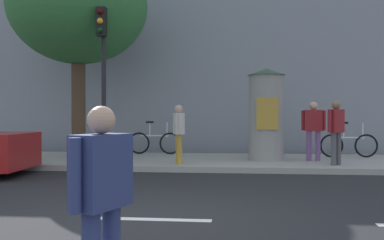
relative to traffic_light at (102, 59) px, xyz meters
The scene contains 13 objects.
ground_plane 6.41m from the traffic_light, 66.55° to the right, with size 80.00×80.00×0.00m, color #232326.
sidewalk_curb 4.05m from the traffic_light, 37.78° to the left, with size 36.00×4.00×0.15m, color #9E9B93.
lane_markings 6.41m from the traffic_light, 66.55° to the right, with size 25.80×0.16×0.01m.
building_backdrop 7.22m from the traffic_light, 71.42° to the left, with size 36.00×5.00×8.05m, color gray.
traffic_light is the anchor object (origin of this frame).
poster_column 4.85m from the traffic_light, 20.49° to the left, with size 1.10×1.10×2.64m.
street_tree 2.69m from the traffic_light, 127.87° to the left, with size 4.14×4.14×6.35m.
pedestrian_with_backpack 8.76m from the traffic_light, 72.81° to the right, with size 0.40×0.61×1.54m.
pedestrian_in_dark_shirt 6.14m from the traffic_light, 15.31° to the left, with size 0.67×0.31×1.68m.
pedestrian_near_pole 6.34m from the traffic_light, ahead, with size 0.45×0.43×1.68m.
pedestrian_with_bag 2.73m from the traffic_light, ahead, with size 0.35×0.55×1.57m.
bicycle_leaning 4.05m from the traffic_light, 76.22° to the left, with size 1.77×0.11×1.09m.
bicycle_upright 7.77m from the traffic_light, 21.05° to the left, with size 1.77×0.19×1.09m.
Camera 1 is at (1.26, -6.13, 1.48)m, focal length 41.74 mm.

